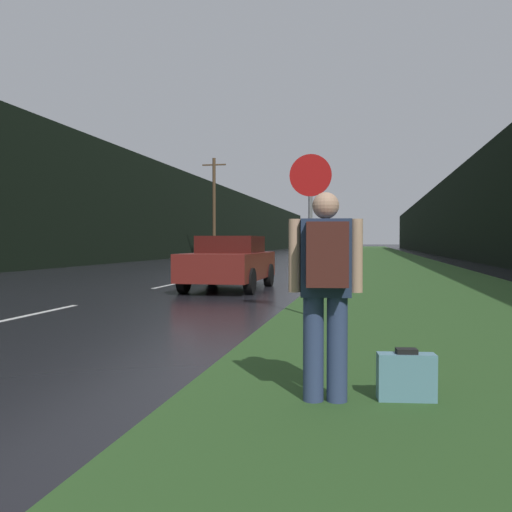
{
  "coord_description": "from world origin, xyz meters",
  "views": [
    {
      "loc": [
        5.79,
        -0.47,
        1.27
      ],
      "look_at": [
        2.39,
        15.8,
        0.85
      ],
      "focal_mm": 38.0,
      "sensor_mm": 36.0,
      "label": 1
    }
  ],
  "objects_px": {
    "stop_sign": "(310,216)",
    "car_passing_far": "(309,252)",
    "hitchhiker_with_backpack": "(326,283)",
    "suitcase": "(406,378)",
    "car_passing_near": "(230,262)"
  },
  "relations": [
    {
      "from": "car_passing_near",
      "to": "suitcase",
      "type": "bearing_deg",
      "value": 112.28
    },
    {
      "from": "stop_sign",
      "to": "car_passing_far",
      "type": "relative_size",
      "value": 0.62
    },
    {
      "from": "suitcase",
      "to": "car_passing_near",
      "type": "bearing_deg",
      "value": 104.76
    },
    {
      "from": "stop_sign",
      "to": "hitchhiker_with_backpack",
      "type": "bearing_deg",
      "value": -82.55
    },
    {
      "from": "hitchhiker_with_backpack",
      "to": "car_passing_near",
      "type": "distance_m",
      "value": 10.43
    },
    {
      "from": "hitchhiker_with_backpack",
      "to": "suitcase",
      "type": "distance_m",
      "value": 1.0
    },
    {
      "from": "hitchhiker_with_backpack",
      "to": "car_passing_far",
      "type": "distance_m",
      "value": 30.0
    },
    {
      "from": "suitcase",
      "to": "hitchhiker_with_backpack",
      "type": "bearing_deg",
      "value": -171.15
    },
    {
      "from": "car_passing_near",
      "to": "car_passing_far",
      "type": "distance_m",
      "value": 19.94
    },
    {
      "from": "stop_sign",
      "to": "suitcase",
      "type": "xyz_separation_m",
      "value": [
        1.27,
        -4.77,
        -1.52
      ]
    },
    {
      "from": "car_passing_far",
      "to": "suitcase",
      "type": "bearing_deg",
      "value": 97.63
    },
    {
      "from": "stop_sign",
      "to": "car_passing_far",
      "type": "xyz_separation_m",
      "value": [
        -2.7,
        24.86,
        -1.05
      ]
    },
    {
      "from": "stop_sign",
      "to": "car_passing_far",
      "type": "height_order",
      "value": "stop_sign"
    },
    {
      "from": "car_passing_near",
      "to": "car_passing_far",
      "type": "xyz_separation_m",
      "value": [
        0.0,
        19.94,
        -0.05
      ]
    },
    {
      "from": "car_passing_far",
      "to": "car_passing_near",
      "type": "bearing_deg",
      "value": 90.0
    }
  ]
}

